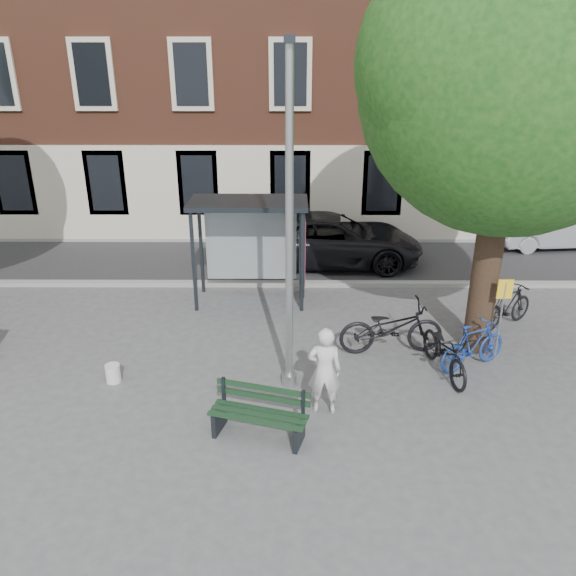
# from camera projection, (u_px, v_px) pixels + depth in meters

# --- Properties ---
(ground) EXTENTS (90.00, 90.00, 0.00)m
(ground) POSITION_uv_depth(u_px,v_px,m) (289.00, 385.00, 10.72)
(ground) COLOR #4C4C4F
(ground) RESTS_ON ground
(road) EXTENTS (40.00, 4.00, 0.01)m
(road) POSITION_uv_depth(u_px,v_px,m) (290.00, 261.00, 17.19)
(road) COLOR #28282B
(road) RESTS_ON ground
(curb_near) EXTENTS (40.00, 0.25, 0.12)m
(curb_near) POSITION_uv_depth(u_px,v_px,m) (290.00, 284.00, 15.32)
(curb_near) COLOR gray
(curb_near) RESTS_ON ground
(curb_far) EXTENTS (40.00, 0.25, 0.12)m
(curb_far) POSITION_uv_depth(u_px,v_px,m) (290.00, 240.00, 19.02)
(curb_far) COLOR gray
(curb_far) RESTS_ON ground
(building_row) EXTENTS (30.00, 8.00, 14.00)m
(building_row) POSITION_uv_depth(u_px,v_px,m) (291.00, 21.00, 20.06)
(building_row) COLOR brown
(building_row) RESTS_ON ground
(lamppost) EXTENTS (0.28, 0.35, 6.11)m
(lamppost) POSITION_uv_depth(u_px,v_px,m) (289.00, 246.00, 9.66)
(lamppost) COLOR #9EA0A3
(lamppost) RESTS_ON ground
(tree_right) EXTENTS (5.76, 5.60, 8.20)m
(tree_right) POSITION_uv_depth(u_px,v_px,m) (518.00, 68.00, 9.84)
(tree_right) COLOR black
(tree_right) RESTS_ON ground
(bus_shelter) EXTENTS (2.85, 1.45, 2.62)m
(bus_shelter) POSITION_uv_depth(u_px,v_px,m) (265.00, 227.00, 13.79)
(bus_shelter) COLOR #1E2328
(bus_shelter) RESTS_ON ground
(painter) EXTENTS (0.62, 0.43, 1.62)m
(painter) POSITION_uv_depth(u_px,v_px,m) (325.00, 371.00, 9.63)
(painter) COLOR silver
(painter) RESTS_ON ground
(bench) EXTENTS (1.69, 0.94, 0.83)m
(bench) POSITION_uv_depth(u_px,v_px,m) (259.00, 416.00, 9.15)
(bench) COLOR #1E2328
(bench) RESTS_ON ground
(bike_a) EXTENTS (2.24, 0.94, 1.15)m
(bike_a) POSITION_uv_depth(u_px,v_px,m) (391.00, 328.00, 11.69)
(bike_a) COLOR black
(bike_a) RESTS_ON ground
(bike_b) EXTENTS (1.67, 1.18, 0.99)m
(bike_b) POSITION_uv_depth(u_px,v_px,m) (473.00, 346.00, 11.14)
(bike_b) COLOR navy
(bike_b) RESTS_ON ground
(bike_c) EXTENTS (0.99, 1.96, 0.98)m
(bike_c) POSITION_uv_depth(u_px,v_px,m) (445.00, 351.00, 10.92)
(bike_c) COLOR black
(bike_c) RESTS_ON ground
(bike_d) EXTENTS (1.65, 1.32, 1.01)m
(bike_d) POSITION_uv_depth(u_px,v_px,m) (507.00, 306.00, 12.87)
(bike_d) COLOR black
(bike_d) RESTS_ON ground
(car_dark) EXTENTS (5.44, 2.59, 1.50)m
(car_dark) POSITION_uv_depth(u_px,v_px,m) (331.00, 239.00, 16.76)
(car_dark) COLOR black
(car_dark) RESTS_ON ground
(car_silver) EXTENTS (3.90, 1.70, 1.25)m
(car_silver) POSITION_uv_depth(u_px,v_px,m) (554.00, 229.00, 18.20)
(car_silver) COLOR #A0A2A7
(car_silver) RESTS_ON ground
(bucket_b) EXTENTS (0.32, 0.32, 0.36)m
(bucket_b) POSITION_uv_depth(u_px,v_px,m) (113.00, 373.00, 10.76)
(bucket_b) COLOR silver
(bucket_b) RESTS_ON ground
(notice_sign) EXTENTS (0.31, 0.04, 1.78)m
(notice_sign) POSITION_uv_depth(u_px,v_px,m) (503.00, 304.00, 11.13)
(notice_sign) COLOR #9EA0A3
(notice_sign) RESTS_ON ground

